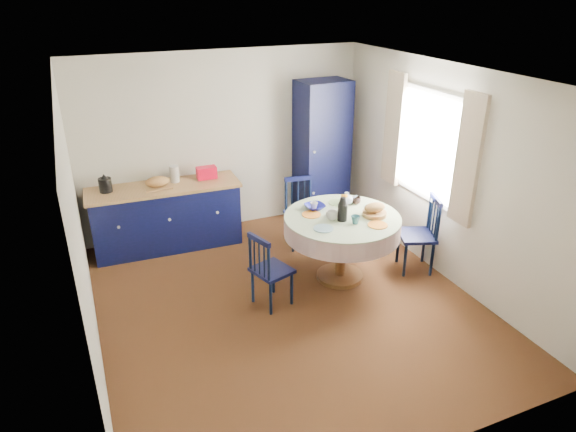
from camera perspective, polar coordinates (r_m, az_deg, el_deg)
name	(u,v)px	position (r m, az deg, el deg)	size (l,w,h in m)	color
floor	(288,303)	(5.84, -0.05, -9.66)	(4.50, 4.50, 0.00)	black
ceiling	(287,76)	(4.89, -0.06, 15.33)	(4.50, 4.50, 0.00)	white
wall_back	(224,143)	(7.25, -7.14, 8.08)	(4.00, 0.02, 2.50)	silver
wall_left	(79,235)	(4.89, -22.18, -2.01)	(0.02, 4.50, 2.50)	silver
wall_right	(446,174)	(6.25, 17.11, 4.45)	(0.02, 4.50, 2.50)	silver
window	(429,145)	(6.36, 15.39, 7.61)	(0.10, 1.74, 1.45)	white
kitchen_counter	(166,216)	(7.01, -13.35, 0.04)	(1.98, 0.69, 1.11)	black
pantry_cabinet	(322,151)	(7.58, 3.77, 7.18)	(0.75, 0.57, 2.05)	black
dining_table	(342,226)	(6.01, 6.07, -1.12)	(1.35, 1.35, 1.10)	#583119
chair_left	(269,270)	(5.60, -2.11, -5.97)	(0.48, 0.49, 0.88)	black
chair_far	(301,212)	(6.89, 1.44, 0.45)	(0.46, 0.44, 0.93)	black
chair_right	(420,233)	(6.46, 14.48, -1.89)	(0.54, 0.55, 0.97)	black
mug_a	(332,215)	(5.84, 4.91, 0.08)	(0.13, 0.13, 0.10)	silver
mug_b	(355,220)	(5.78, 7.50, -0.40)	(0.10, 0.10, 0.09)	#2F626E
mug_c	(356,200)	(6.30, 7.58, 1.74)	(0.11, 0.11, 0.09)	black
mug_d	(314,206)	(6.10, 2.89, 1.13)	(0.09, 0.09, 0.09)	silver
cobalt_bowl	(315,207)	(6.11, 3.00, 1.02)	(0.24, 0.24, 0.06)	#0A0D6D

